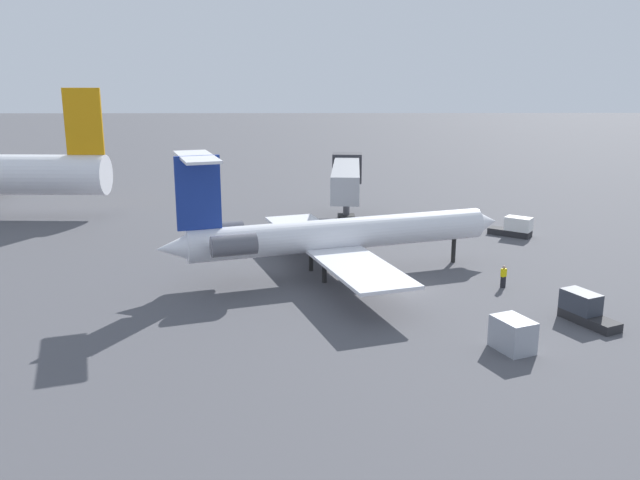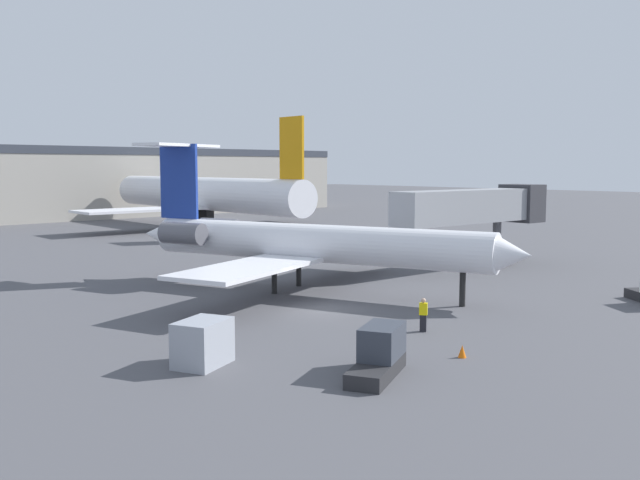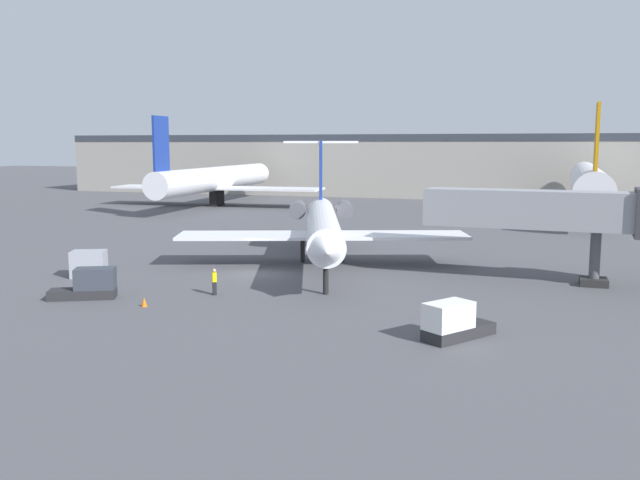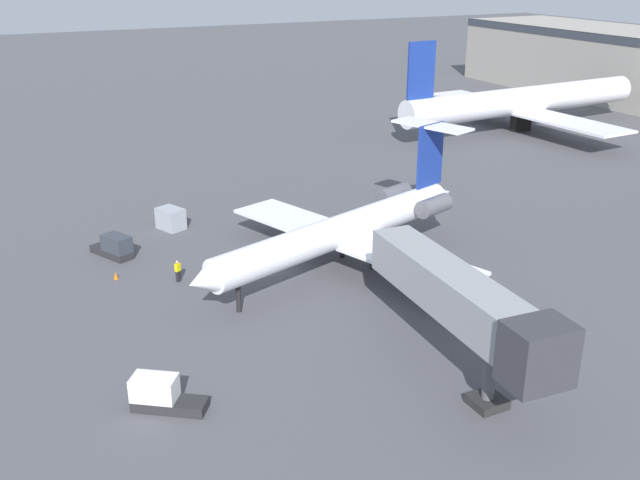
% 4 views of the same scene
% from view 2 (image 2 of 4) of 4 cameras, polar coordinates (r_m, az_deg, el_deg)
% --- Properties ---
extents(ground_plane, '(400.00, 400.00, 0.10)m').
position_cam_2_polar(ground_plane, '(40.14, -0.17, -5.80)').
color(ground_plane, '#4C4C51').
extents(regional_jet, '(23.06, 27.24, 9.78)m').
position_cam_2_polar(regional_jet, '(45.72, -1.72, -0.06)').
color(regional_jet, white).
rests_on(regional_jet, ground_plane).
extents(jet_bridge, '(16.34, 3.90, 6.65)m').
position_cam_2_polar(jet_bridge, '(57.57, 12.93, 2.66)').
color(jet_bridge, gray).
rests_on(jet_bridge, ground_plane).
extents(ground_crew_marshaller, '(0.44, 0.48, 1.69)m').
position_cam_2_polar(ground_crew_marshaller, '(35.17, 8.44, -6.06)').
color(ground_crew_marshaller, black).
rests_on(ground_crew_marshaller, ground_plane).
extents(baggage_tug_trailing, '(4.21, 2.99, 1.90)m').
position_cam_2_polar(baggage_tug_trailing, '(27.97, 4.90, -9.23)').
color(baggage_tug_trailing, '#262628').
rests_on(baggage_tug_trailing, ground_plane).
extents(cargo_container_uld, '(2.83, 2.46, 1.90)m').
position_cam_2_polar(cargo_container_uld, '(29.42, -9.56, -8.29)').
color(cargo_container_uld, '#999EA8').
rests_on(cargo_container_uld, ground_plane).
extents(traffic_cone_near, '(0.36, 0.36, 0.55)m').
position_cam_2_polar(traffic_cone_near, '(30.94, 11.55, -8.91)').
color(traffic_cone_near, orange).
rests_on(traffic_cone_near, ground_plane).
extents(parked_airliner_west_mid, '(34.48, 40.95, 13.74)m').
position_cam_2_polar(parked_airliner_west_mid, '(93.86, -9.42, 3.69)').
color(parked_airliner_west_mid, white).
rests_on(parked_airliner_west_mid, ground_plane).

